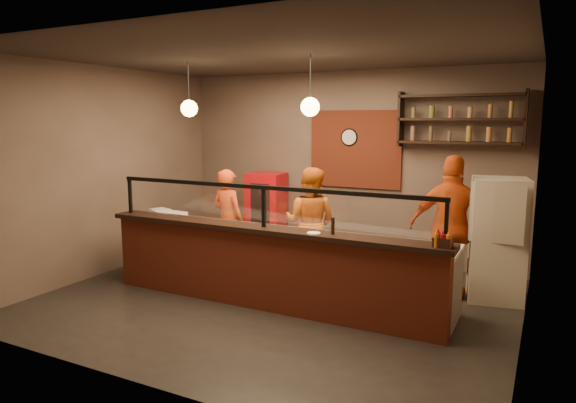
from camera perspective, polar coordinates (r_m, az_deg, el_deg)
The scene contains 29 objects.
floor at distance 7.00m, azimuth -1.40°, elevation -10.90°, with size 6.00×6.00×0.00m, color black.
ceiling at distance 6.63m, azimuth -1.51°, elevation 16.08°, with size 6.00×6.00×0.00m, color #332D27.
wall_back at distance 8.89m, azimuth 6.27°, elevation 3.91°, with size 6.00×6.00×0.00m, color brown.
wall_left at distance 8.47m, azimuth -19.61°, elevation 3.19°, with size 5.00×5.00×0.00m, color brown.
wall_right at distance 5.84m, azimuth 25.40°, elevation 0.41°, with size 5.00×5.00×0.00m, color brown.
wall_front at distance 4.61m, azimuth -16.44°, elevation -1.16°, with size 6.00×6.00×0.00m, color brown.
brick_patch at distance 8.77m, azimuth 7.46°, elevation 5.78°, with size 1.60×0.04×1.30m, color #933820.
service_counter at distance 6.59m, azimuth -2.67°, elevation -7.60°, with size 4.60×0.25×1.00m, color #933820.
counter_ledge at distance 6.46m, azimuth -2.70°, elevation -3.09°, with size 4.70×0.37×0.06m, color black.
worktop_cabinet at distance 7.04m, azimuth -0.63°, elevation -7.15°, with size 4.60×0.75×0.85m, color gray.
worktop at distance 6.92m, azimuth -0.64°, elevation -3.57°, with size 4.60×0.75×0.05m, color white.
sneeze_guard at distance 6.40m, azimuth -2.72°, elevation -0.11°, with size 4.50×0.05×0.52m.
wall_shelving at distance 8.20m, azimuth 18.56°, elevation 8.67°, with size 1.84×0.28×0.85m.
wall_clock at distance 8.79m, azimuth 6.85°, elevation 7.11°, with size 0.30×0.30×0.04m, color black.
pendant_left at distance 7.57m, azimuth -10.92°, elevation 10.13°, with size 0.24×0.24×0.77m.
pendant_right at distance 6.58m, azimuth 2.48°, elevation 10.47°, with size 0.24×0.24×0.77m.
cook_left at distance 8.25m, azimuth -6.68°, elevation -2.03°, with size 0.59×0.39×1.62m, color #D64314.
cook_mid at distance 7.79m, azimuth 2.48°, elevation -2.37°, with size 0.82×0.64×1.69m, color #CD6013.
cook_right at distance 7.19m, azimuth 17.80°, elevation -2.78°, with size 1.14×0.47×1.94m, color #C54712.
fridge at distance 7.35m, azimuth 22.24°, elevation -3.95°, with size 0.68×0.64×1.64m, color beige.
red_cooler at distance 9.26m, azimuth -2.41°, elevation -1.29°, with size 0.62×0.57×1.45m, color #B50C11.
pizza_dough at distance 6.94m, azimuth 0.49°, elevation -3.28°, with size 0.49×0.49×0.01m, color white.
prep_tub_a at distance 7.78m, azimuth -12.39°, elevation -1.67°, with size 0.28×0.23×0.14m, color silver.
prep_tub_b at distance 8.06m, azimuth -14.01°, elevation -1.33°, with size 0.30×0.24×0.15m, color silver.
prep_tub_c at distance 7.83m, azimuth -13.56°, elevation -1.60°, with size 0.31×0.24×0.15m, color white.
rolling_pin at distance 7.49m, azimuth -8.72°, elevation -2.30°, with size 0.05×0.05×0.31m, color yellow.
condiment_caddy at distance 5.67m, azimuth 16.85°, elevation -4.34°, with size 0.19×0.14×0.10m, color black.
pepper_mill at distance 6.04m, azimuth 5.00°, elevation -2.71°, with size 0.04×0.04×0.20m, color black.
small_plate at distance 6.08m, azimuth 2.87°, elevation -3.52°, with size 0.16×0.16×0.01m, color white.
Camera 1 is at (3.14, -5.78, 2.39)m, focal length 32.00 mm.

